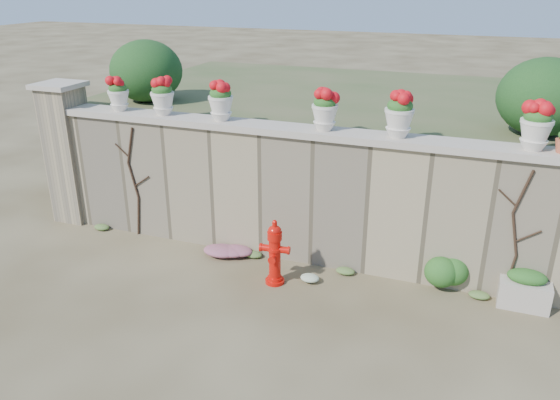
% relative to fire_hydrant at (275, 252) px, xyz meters
% --- Properties ---
extents(ground, '(80.00, 80.00, 0.00)m').
position_rel_fire_hydrant_xyz_m(ground, '(-0.10, -0.90, -0.50)').
color(ground, '#473A23').
rests_on(ground, ground).
extents(stone_wall, '(8.00, 0.40, 2.00)m').
position_rel_fire_hydrant_xyz_m(stone_wall, '(-0.10, 0.90, 0.50)').
color(stone_wall, gray).
rests_on(stone_wall, ground).
extents(wall_cap, '(8.10, 0.52, 0.10)m').
position_rel_fire_hydrant_xyz_m(wall_cap, '(-0.10, 0.90, 1.55)').
color(wall_cap, '#B9AE9D').
rests_on(wall_cap, stone_wall).
extents(gate_pillar, '(0.72, 0.72, 2.48)m').
position_rel_fire_hydrant_xyz_m(gate_pillar, '(-4.25, 0.90, 0.76)').
color(gate_pillar, gray).
rests_on(gate_pillar, ground).
extents(raised_fill, '(9.00, 6.00, 2.00)m').
position_rel_fire_hydrant_xyz_m(raised_fill, '(-0.10, 4.10, 0.50)').
color(raised_fill, '#384C23').
rests_on(raised_fill, ground).
extents(back_shrub_left, '(1.30, 1.30, 1.10)m').
position_rel_fire_hydrant_xyz_m(back_shrub_left, '(-3.30, 2.10, 2.05)').
color(back_shrub_left, '#143814').
rests_on(back_shrub_left, raised_fill).
extents(back_shrub_right, '(1.30, 1.30, 1.10)m').
position_rel_fire_hydrant_xyz_m(back_shrub_right, '(3.30, 2.10, 2.05)').
color(back_shrub_right, '#143814').
rests_on(back_shrub_right, raised_fill).
extents(vine_left, '(0.60, 0.04, 1.91)m').
position_rel_fire_hydrant_xyz_m(vine_left, '(-2.77, 0.68, 0.49)').
color(vine_left, black).
rests_on(vine_left, ground).
extents(vine_right, '(0.60, 0.04, 1.91)m').
position_rel_fire_hydrant_xyz_m(vine_right, '(3.13, 0.68, 0.49)').
color(vine_right, black).
rests_on(vine_right, ground).
extents(fire_hydrant, '(0.43, 0.30, 0.99)m').
position_rel_fire_hydrant_xyz_m(fire_hydrant, '(0.00, 0.00, 0.00)').
color(fire_hydrant, red).
rests_on(fire_hydrant, ground).
extents(planter_box, '(0.65, 0.38, 0.54)m').
position_rel_fire_hydrant_xyz_m(planter_box, '(3.35, 0.61, -0.25)').
color(planter_box, '#B9AE9D').
rests_on(planter_box, ground).
extents(green_shrub, '(0.68, 0.61, 0.65)m').
position_rel_fire_hydrant_xyz_m(green_shrub, '(2.33, 0.65, -0.17)').
color(green_shrub, '#1E5119').
rests_on(green_shrub, ground).
extents(magenta_clump, '(0.80, 0.53, 0.21)m').
position_rel_fire_hydrant_xyz_m(magenta_clump, '(-0.97, 0.50, -0.39)').
color(magenta_clump, '#CE298C').
rests_on(magenta_clump, ground).
extents(white_flowers, '(0.46, 0.37, 0.16)m').
position_rel_fire_hydrant_xyz_m(white_flowers, '(0.48, 0.21, -0.42)').
color(white_flowers, white).
rests_on(white_flowers, ground).
extents(urn_pot_0, '(0.34, 0.34, 0.54)m').
position_rel_fire_hydrant_xyz_m(urn_pot_0, '(-3.06, 0.90, 1.87)').
color(urn_pot_0, silver).
rests_on(urn_pot_0, wall_cap).
extents(urn_pot_1, '(0.37, 0.37, 0.58)m').
position_rel_fire_hydrant_xyz_m(urn_pot_1, '(-2.23, 0.90, 1.89)').
color(urn_pot_1, silver).
rests_on(urn_pot_1, wall_cap).
extents(urn_pot_2, '(0.38, 0.38, 0.59)m').
position_rel_fire_hydrant_xyz_m(urn_pot_2, '(-1.21, 0.90, 1.90)').
color(urn_pot_2, silver).
rests_on(urn_pot_2, wall_cap).
extents(urn_pot_3, '(0.37, 0.37, 0.58)m').
position_rel_fire_hydrant_xyz_m(urn_pot_3, '(0.42, 0.90, 1.89)').
color(urn_pot_3, silver).
rests_on(urn_pot_3, wall_cap).
extents(urn_pot_4, '(0.40, 0.40, 0.63)m').
position_rel_fire_hydrant_xyz_m(urn_pot_4, '(1.46, 0.90, 1.91)').
color(urn_pot_4, silver).
rests_on(urn_pot_4, wall_cap).
extents(urn_pot_5, '(0.40, 0.40, 0.63)m').
position_rel_fire_hydrant_xyz_m(urn_pot_5, '(3.16, 0.90, 1.91)').
color(urn_pot_5, silver).
rests_on(urn_pot_5, wall_cap).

